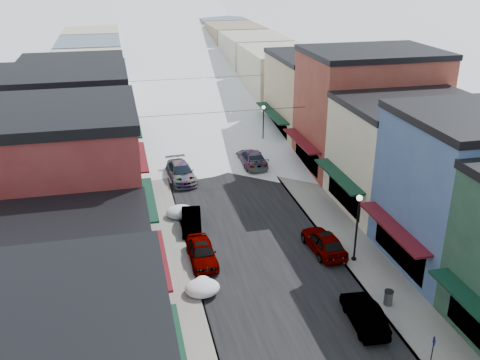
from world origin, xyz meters
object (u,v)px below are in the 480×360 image
car_green_sedan (364,314)px  trash_can (388,297)px  streetlamp_near (357,220)px  car_silver_sedan (202,252)px  car_dark_hatch (191,221)px

car_green_sedan → trash_can: 2.48m
trash_can → streetlamp_near: 5.80m
car_silver_sedan → trash_can: car_silver_sedan is taller
car_silver_sedan → car_green_sedan: bearing=-48.5°
car_silver_sedan → trash_can: bearing=-37.4°
car_silver_sedan → car_dark_hatch: size_ratio=1.07×
car_green_sedan → trash_can: car_green_sedan is taller
streetlamp_near → car_silver_sedan: bearing=167.3°
car_dark_hatch → streetlamp_near: bearing=-28.3°
car_dark_hatch → trash_can: 15.96m
trash_can → streetlamp_near: (0.15, 5.20, 2.58)m
car_dark_hatch → streetlamp_near: 12.72m
car_silver_sedan → streetlamp_near: bearing=-13.2°
car_silver_sedan → car_dark_hatch: 4.96m
car_silver_sedan → streetlamp_near: size_ratio=0.92×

